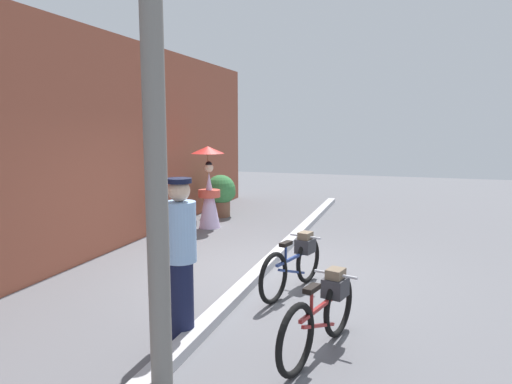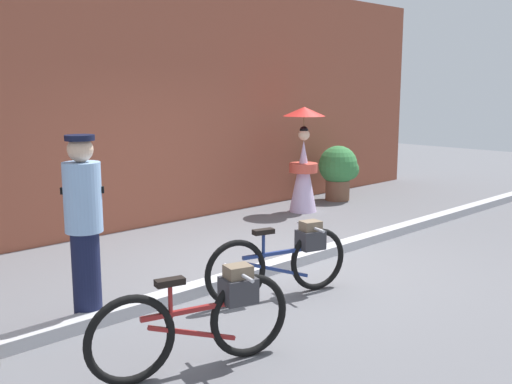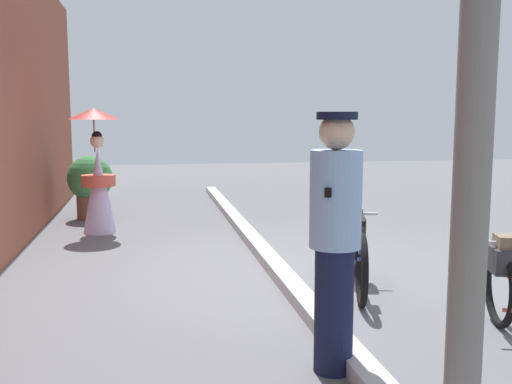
# 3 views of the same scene
# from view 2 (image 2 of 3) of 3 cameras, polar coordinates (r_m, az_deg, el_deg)

# --- Properties ---
(ground_plane) EXTENTS (30.00, 30.00, 0.00)m
(ground_plane) POSITION_cam_2_polar(r_m,az_deg,el_deg) (7.21, 2.76, -7.30)
(ground_plane) COLOR slate
(building_wall) EXTENTS (14.00, 0.40, 3.90)m
(building_wall) POSITION_cam_2_polar(r_m,az_deg,el_deg) (9.36, -11.57, 8.61)
(building_wall) COLOR brown
(building_wall) RESTS_ON ground_plane
(sidewalk_curb) EXTENTS (14.00, 0.20, 0.12)m
(sidewalk_curb) POSITION_cam_2_polar(r_m,az_deg,el_deg) (7.20, 2.77, -6.84)
(sidewalk_curb) COLOR #B2B2B7
(sidewalk_curb) RESTS_ON ground_plane
(bicycle_near_officer) EXTENTS (1.62, 0.58, 0.78)m
(bicycle_near_officer) POSITION_cam_2_polar(r_m,az_deg,el_deg) (4.67, -5.18, -11.89)
(bicycle_near_officer) COLOR black
(bicycle_near_officer) RESTS_ON ground_plane
(bicycle_far_side) EXTENTS (1.61, 0.58, 0.76)m
(bicycle_far_side) POSITION_cam_2_polar(r_m,az_deg,el_deg) (6.18, 2.82, -6.38)
(bicycle_far_side) COLOR black
(bicycle_far_side) RESTS_ON ground_plane
(person_officer) EXTENTS (0.34, 0.34, 1.73)m
(person_officer) POSITION_cam_2_polar(r_m,az_deg,el_deg) (5.62, -16.17, -2.90)
(person_officer) COLOR #141938
(person_officer) RESTS_ON ground_plane
(person_with_parasol) EXTENTS (0.73, 0.73, 1.82)m
(person_with_parasol) POSITION_cam_2_polar(r_m,az_deg,el_deg) (10.34, 4.58, 2.97)
(person_with_parasol) COLOR silver
(person_with_parasol) RESTS_ON ground_plane
(potted_plant_by_door) EXTENTS (0.76, 0.74, 1.05)m
(potted_plant_by_door) POSITION_cam_2_polar(r_m,az_deg,el_deg) (11.50, 7.99, 2.17)
(potted_plant_by_door) COLOR brown
(potted_plant_by_door) RESTS_ON ground_plane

